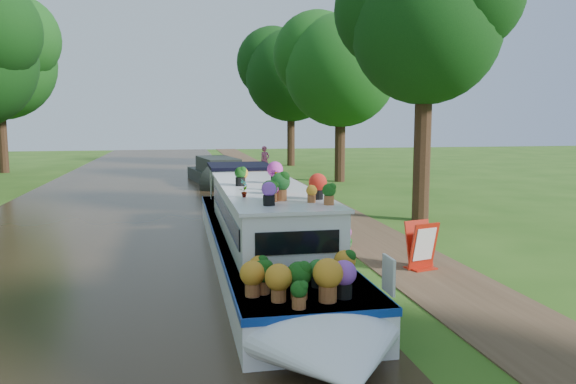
{
  "coord_description": "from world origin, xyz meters",
  "views": [
    {
      "loc": [
        -4.12,
        -14.36,
        3.35
      ],
      "look_at": [
        -1.06,
        1.25,
        1.3
      ],
      "focal_mm": 35.0,
      "sensor_mm": 36.0,
      "label": 1
    }
  ],
  "objects": [
    {
      "name": "tree_near_far",
      "position": [
        3.98,
        26.09,
        7.05
      ],
      "size": [
        7.59,
        7.26,
        10.3
      ],
      "color": "black",
      "rests_on": "ground"
    },
    {
      "name": "tree_near_overhang",
      "position": [
        3.79,
        3.06,
        6.6
      ],
      "size": [
        5.52,
        5.28,
        8.99
      ],
      "color": "black",
      "rests_on": "ground"
    },
    {
      "name": "pedestrian_pink",
      "position": [
        1.01,
        19.13,
        0.9
      ],
      "size": [
        0.75,
        0.64,
        1.74
      ],
      "primitive_type": "imported",
      "rotation": [
        0.0,
        0.0,
        0.43
      ],
      "color": "#BF4F72",
      "rests_on": "towpath"
    },
    {
      "name": "towpath",
      "position": [
        1.2,
        0.0,
        0.01
      ],
      "size": [
        2.2,
        100.0,
        0.03
      ],
      "primitive_type": "cube",
      "color": "#483421",
      "rests_on": "ground"
    },
    {
      "name": "tree_near_mid",
      "position": [
        4.48,
        15.08,
        6.44
      ],
      "size": [
        6.9,
        6.6,
        9.4
      ],
      "color": "black",
      "rests_on": "ground"
    },
    {
      "name": "canal_water",
      "position": [
        -6.0,
        0.0,
        0.01
      ],
      "size": [
        10.0,
        100.0,
        0.02
      ],
      "primitive_type": "cube",
      "color": "black",
      "rests_on": "ground"
    },
    {
      "name": "second_boat",
      "position": [
        -2.12,
        14.94,
        0.56
      ],
      "size": [
        3.0,
        7.43,
        1.39
      ],
      "rotation": [
        0.0,
        0.0,
        0.16
      ],
      "color": "black",
      "rests_on": "canal_water"
    },
    {
      "name": "verge_plant",
      "position": [
        0.05,
        2.46,
        0.2
      ],
      "size": [
        0.4,
        0.36,
        0.41
      ],
      "primitive_type": "imported",
      "rotation": [
        0.0,
        0.0,
        0.11
      ],
      "color": "#1B5A1E",
      "rests_on": "ground"
    },
    {
      "name": "ground",
      "position": [
        0.0,
        0.0,
        0.0
      ],
      "size": [
        100.0,
        100.0,
        0.0
      ],
      "primitive_type": "plane",
      "color": "#285014",
      "rests_on": "ground"
    },
    {
      "name": "sandwich_board",
      "position": [
        1.17,
        -2.89,
        0.51
      ],
      "size": [
        0.72,
        0.7,
        1.07
      ],
      "rotation": [
        0.0,
        0.0,
        0.28
      ],
      "color": "#A91B0C",
      "rests_on": "towpath"
    },
    {
      "name": "plant_boat",
      "position": [
        -2.25,
        -2.16,
        0.85
      ],
      "size": [
        2.29,
        13.52,
        2.28
      ],
      "color": "white",
      "rests_on": "canal_water"
    }
  ]
}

